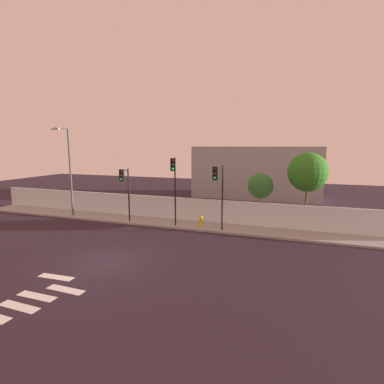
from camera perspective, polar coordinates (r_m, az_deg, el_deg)
ground_plane at (r=17.04m, az=-16.25°, el=-12.66°), size 80.00×80.00×0.00m
sidewalk at (r=23.80m, az=-4.69°, el=-5.96°), size 36.00×2.40×0.15m
perimeter_wall at (r=24.73m, az=-3.50°, el=-3.06°), size 36.00×0.18×1.80m
crosswalk_marking at (r=14.55m, az=-27.76°, el=-17.19°), size 3.14×3.90×0.01m
traffic_light_left at (r=20.40m, az=5.12°, el=1.49°), size 0.43×1.60×4.64m
traffic_light_center at (r=21.66m, az=-3.46°, el=2.77°), size 0.48×1.21×5.13m
traffic_light_right at (r=23.65m, az=-12.76°, el=1.57°), size 0.35×1.12×4.22m
street_lamp_curbside at (r=27.35m, az=-22.57°, el=4.72°), size 0.68×1.89×7.45m
fire_hydrant at (r=22.27m, az=1.75°, el=-5.54°), size 0.44×0.26×0.87m
roadside_tree_leftmost at (r=23.58m, az=12.97°, el=1.15°), size 1.97×1.97×4.08m
roadside_tree_midleft at (r=23.34m, az=21.29°, el=3.56°), size 2.88×2.88×5.69m
low_building_distant at (r=36.70m, az=12.29°, el=3.77°), size 14.57×6.00×6.06m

